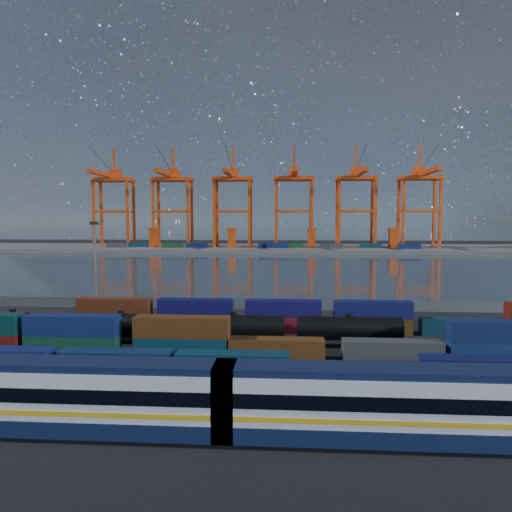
{
  "coord_description": "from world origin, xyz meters",
  "views": [
    {
      "loc": [
        5.77,
        -56.9,
        16.59
      ],
      "look_at": [
        0.0,
        30.0,
        10.0
      ],
      "focal_mm": 32.0,
      "sensor_mm": 36.0,
      "label": 1
    }
  ],
  "objects": [
    {
      "name": "waterfront_fence",
      "position": [
        -0.0,
        28.0,
        1.0
      ],
      "size": [
        160.12,
        0.12,
        2.2
      ],
      "color": "#595B5E",
      "rests_on": "ground"
    },
    {
      "name": "passenger_train",
      "position": [
        14.16,
        -23.42,
        2.95
      ],
      "size": [
        79.67,
        3.42,
        5.86
      ],
      "color": "silver",
      "rests_on": "ground"
    },
    {
      "name": "distant_mountains",
      "position": [
        63.02,
        1600.0,
        220.29
      ],
      "size": [
        2470.0,
        1100.0,
        520.0
      ],
      "color": "#1E2630",
      "rests_on": "ground"
    },
    {
      "name": "quay_containers",
      "position": [
        -11.0,
        195.46,
        3.3
      ],
      "size": [
        172.58,
        10.99,
        2.6
      ],
      "color": "navy",
      "rests_on": "far_quay"
    },
    {
      "name": "container_row_north",
      "position": [
        5.09,
        10.61,
        2.09
      ],
      "size": [
        127.6,
        2.29,
        4.88
      ],
      "color": "navy",
      "rests_on": "ground"
    },
    {
      "name": "container_row_south",
      "position": [
        -25.07,
        -9.41,
        1.91
      ],
      "size": [
        140.18,
        2.45,
        5.23
      ],
      "color": "#444649",
      "rests_on": "ground"
    },
    {
      "name": "straddle_carriers",
      "position": [
        -2.5,
        200.0,
        7.82
      ],
      "size": [
        140.0,
        7.0,
        11.1
      ],
      "color": "#EC4810",
      "rests_on": "far_quay"
    },
    {
      "name": "gantry_cranes",
      "position": [
        -7.5,
        203.44,
        36.16
      ],
      "size": [
        197.69,
        43.56,
        58.98
      ],
      "color": "#EC4810",
      "rests_on": "ground"
    },
    {
      "name": "container_row_mid",
      "position": [
        -7.85,
        -2.83,
        1.93
      ],
      "size": [
        141.38,
        2.37,
        5.04
      ],
      "color": "#3A3D3F",
      "rests_on": "ground"
    },
    {
      "name": "tanker_string",
      "position": [
        -24.57,
        3.53,
        2.2
      ],
      "size": [
        91.78,
        3.07,
        4.39
      ],
      "color": "black",
      "rests_on": "ground"
    },
    {
      "name": "yard_light_mast",
      "position": [
        -30.0,
        26.0,
        9.3
      ],
      "size": [
        1.6,
        0.4,
        16.6
      ],
      "color": "slate",
      "rests_on": "ground"
    },
    {
      "name": "ground",
      "position": [
        0.0,
        0.0,
        0.0
      ],
      "size": [
        700.0,
        700.0,
        0.0
      ],
      "primitive_type": "plane",
      "color": "black",
      "rests_on": "ground"
    },
    {
      "name": "harbor_water",
      "position": [
        0.0,
        105.0,
        0.01
      ],
      "size": [
        700.0,
        700.0,
        0.0
      ],
      "primitive_type": "plane",
      "color": "#2D3A41",
      "rests_on": "ground"
    },
    {
      "name": "far_quay",
      "position": [
        0.0,
        210.0,
        1.0
      ],
      "size": [
        700.0,
        70.0,
        2.0
      ],
      "primitive_type": "cube",
      "color": "#514F4C",
      "rests_on": "ground"
    }
  ]
}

